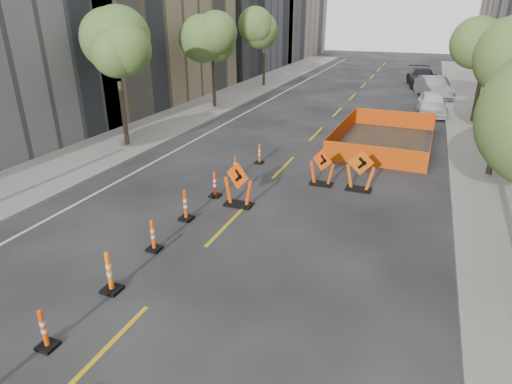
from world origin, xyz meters
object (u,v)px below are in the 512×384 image
at_px(chevron_sign_left, 238,184).
at_px(chevron_sign_center, 322,167).
at_px(channelizer_2, 109,272).
at_px(parked_car_mid, 434,88).
at_px(channelizer_3, 153,235).
at_px(channelizer_1, 44,329).
at_px(channelizer_4, 185,205).
at_px(parked_car_near, 432,104).
at_px(chevron_sign_right, 360,170).
at_px(channelizer_6, 235,167).
at_px(channelizer_7, 259,154).
at_px(channelizer_5, 215,184).
at_px(parked_car_far, 422,77).

height_order(chevron_sign_left, chevron_sign_center, chevron_sign_left).
distance_m(channelizer_2, parked_car_mid, 30.89).
bearing_deg(channelizer_3, channelizer_1, -87.75).
bearing_deg(channelizer_4, parked_car_near, 69.24).
height_order(channelizer_2, chevron_sign_right, chevron_sign_right).
bearing_deg(channelizer_2, chevron_sign_center, 70.00).
bearing_deg(parked_car_near, channelizer_6, -119.71).
relative_size(channelizer_1, channelizer_4, 0.89).
bearing_deg(channelizer_2, channelizer_7, 90.17).
bearing_deg(channelizer_6, parked_car_mid, 70.96).
height_order(chevron_sign_left, chevron_sign_right, chevron_sign_left).
relative_size(chevron_sign_left, parked_car_near, 0.38).
distance_m(channelizer_3, parked_car_near, 22.87).
xyz_separation_m(channelizer_5, parked_car_near, (7.37, 17.51, 0.25)).
bearing_deg(parked_car_near, channelizer_5, -116.72).
distance_m(channelizer_7, parked_car_far, 26.27).
distance_m(channelizer_5, chevron_sign_right, 5.59).
bearing_deg(channelizer_1, parked_car_mid, 77.42).
relative_size(channelizer_4, chevron_sign_right, 0.66).
bearing_deg(parked_car_near, channelizer_3, -112.50).
bearing_deg(channelizer_7, channelizer_5, -92.58).
distance_m(channelizer_1, channelizer_6, 10.41).
height_order(channelizer_1, parked_car_near, parked_car_near).
xyz_separation_m(channelizer_7, parked_car_near, (7.19, 13.35, 0.29)).
bearing_deg(chevron_sign_left, channelizer_4, -106.76).
xyz_separation_m(channelizer_3, channelizer_4, (-0.12, 2.08, 0.05)).
bearing_deg(parked_car_far, channelizer_5, -110.63).
xyz_separation_m(parked_car_near, parked_car_mid, (0.03, 6.29, 0.07)).
relative_size(channelizer_1, channelizer_2, 0.85).
bearing_deg(chevron_sign_center, parked_car_mid, 100.57).
height_order(channelizer_2, parked_car_far, parked_car_far).
distance_m(channelizer_4, parked_car_near, 20.95).
bearing_deg(parked_car_near, channelizer_7, -122.18).
height_order(channelizer_6, channelizer_7, channelizer_6).
bearing_deg(parked_car_far, parked_car_near, -93.69).
distance_m(channelizer_6, parked_car_far, 28.35).
bearing_deg(parked_car_mid, channelizer_4, -123.89).
bearing_deg(channelizer_6, channelizer_3, -88.47).
bearing_deg(channelizer_7, channelizer_6, -97.70).
bearing_deg(parked_car_mid, channelizer_6, -126.86).
xyz_separation_m(channelizer_1, chevron_sign_right, (4.70, 10.92, 0.34)).
bearing_deg(chevron_sign_left, parked_car_far, 99.24).
height_order(channelizer_2, channelizer_5, channelizer_2).
xyz_separation_m(channelizer_1, channelizer_2, (-0.02, 2.08, 0.08)).
bearing_deg(parked_car_far, parked_car_mid, -88.25).
xyz_separation_m(chevron_sign_right, parked_car_mid, (2.47, 21.20, 0.01)).
bearing_deg(channelizer_5, parked_car_mid, 72.73).
bearing_deg(parked_car_near, channelizer_4, -114.64).
bearing_deg(chevron_sign_center, channelizer_5, -121.59).
height_order(channelizer_2, parked_car_near, parked_car_near).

